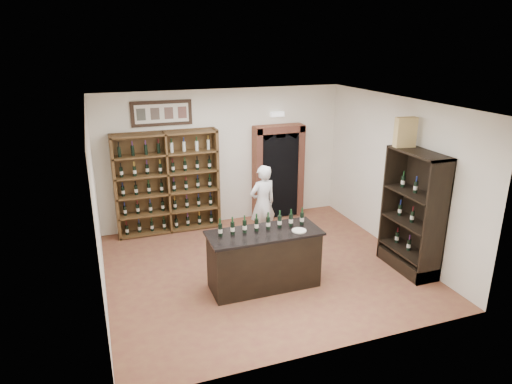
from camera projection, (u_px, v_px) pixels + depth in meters
floor at (262, 268)px, 8.39m from camera, size 5.50×5.50×0.00m
ceiling at (263, 104)px, 7.43m from camera, size 5.50×5.50×0.00m
wall_back at (223, 157)px, 10.14m from camera, size 5.50×0.04×3.00m
wall_left at (96, 210)px, 7.03m from camera, size 0.04×5.00×3.00m
wall_right at (396, 175)px, 8.79m from camera, size 0.04×5.00×3.00m
wine_shelf at (167, 182)px, 9.70m from camera, size 2.20×0.38×2.20m
framed_picture at (162, 113)px, 9.36m from camera, size 1.25×0.04×0.52m
arched_doorway at (278, 170)px, 10.50m from camera, size 1.17×0.35×2.17m
emergency_light at (277, 114)px, 10.18m from camera, size 0.30×0.10×0.10m
tasting_counter at (264, 260)px, 7.64m from camera, size 1.88×0.78×1.00m
counter_bottle_0 at (220, 230)px, 7.29m from camera, size 0.07×0.07×0.30m
counter_bottle_1 at (233, 228)px, 7.35m from camera, size 0.07×0.07×0.30m
counter_bottle_2 at (245, 226)px, 7.42m from camera, size 0.07×0.07×0.30m
counter_bottle_3 at (256, 225)px, 7.48m from camera, size 0.07×0.07×0.30m
counter_bottle_4 at (268, 223)px, 7.55m from camera, size 0.07×0.07×0.30m
counter_bottle_5 at (280, 221)px, 7.62m from camera, size 0.07×0.07×0.30m
counter_bottle_6 at (291, 220)px, 7.68m from camera, size 0.07×0.07×0.30m
counter_bottle_7 at (302, 218)px, 7.75m from camera, size 0.07×0.07×0.30m
side_cabinet at (412, 230)px, 8.16m from camera, size 0.48×1.20×2.20m
shopkeeper at (263, 204)px, 9.30m from camera, size 0.66×0.50×1.62m
plate at (299, 231)px, 7.50m from camera, size 0.24×0.24×0.02m
wine_crate at (405, 132)px, 7.93m from camera, size 0.39×0.20×0.52m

